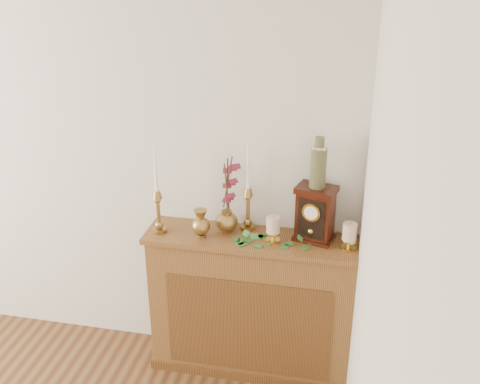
% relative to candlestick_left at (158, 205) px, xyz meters
% --- Properties ---
extents(console_shelf, '(1.24, 0.34, 0.93)m').
position_rel_candlestick_left_xyz_m(console_shelf, '(0.54, 0.04, -0.67)').
color(console_shelf, brown).
rests_on(console_shelf, ground).
extents(candlestick_left, '(0.09, 0.09, 0.53)m').
position_rel_candlestick_left_xyz_m(candlestick_left, '(0.00, 0.00, 0.00)').
color(candlestick_left, '#A67B42').
rests_on(candlestick_left, console_shelf).
extents(candlestick_center, '(0.09, 0.09, 0.53)m').
position_rel_candlestick_left_xyz_m(candlestick_center, '(0.50, 0.14, 0.00)').
color(candlestick_center, '#A67B42').
rests_on(candlestick_center, console_shelf).
extents(bud_vase, '(0.11, 0.11, 0.17)m').
position_rel_candlestick_left_xyz_m(bud_vase, '(0.25, -0.02, -0.09)').
color(bud_vase, '#A67B42').
rests_on(bud_vase, console_shelf).
extents(ginger_jar, '(0.19, 0.21, 0.48)m').
position_rel_candlestick_left_xyz_m(ginger_jar, '(0.39, 0.12, 0.04)').
color(ginger_jar, '#A67B42').
rests_on(ginger_jar, console_shelf).
extents(pillar_candle_left, '(0.09, 0.09, 0.16)m').
position_rel_candlestick_left_xyz_m(pillar_candle_left, '(0.66, 0.02, -0.09)').
color(pillar_candle_left, gold).
rests_on(pillar_candle_left, console_shelf).
extents(pillar_candle_right, '(0.09, 0.09, 0.17)m').
position_rel_candlestick_left_xyz_m(pillar_candle_right, '(1.08, 0.02, -0.08)').
color(pillar_candle_right, gold).
rests_on(pillar_candle_right, console_shelf).
extents(ivy_garland, '(0.39, 0.19, 0.08)m').
position_rel_candlestick_left_xyz_m(ivy_garland, '(0.66, -0.00, -0.16)').
color(ivy_garland, '#2B6627').
rests_on(ivy_garland, console_shelf).
extents(mantel_clock, '(0.25, 0.20, 0.32)m').
position_rel_candlestick_left_xyz_m(mantel_clock, '(0.88, 0.09, -0.01)').
color(mantel_clock, '#37120B').
rests_on(mantel_clock, console_shelf).
extents(ceramic_vase, '(0.09, 0.09, 0.28)m').
position_rel_candlestick_left_xyz_m(ceramic_vase, '(0.89, 0.09, 0.28)').
color(ceramic_vase, '#1A342A').
rests_on(ceramic_vase, mantel_clock).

